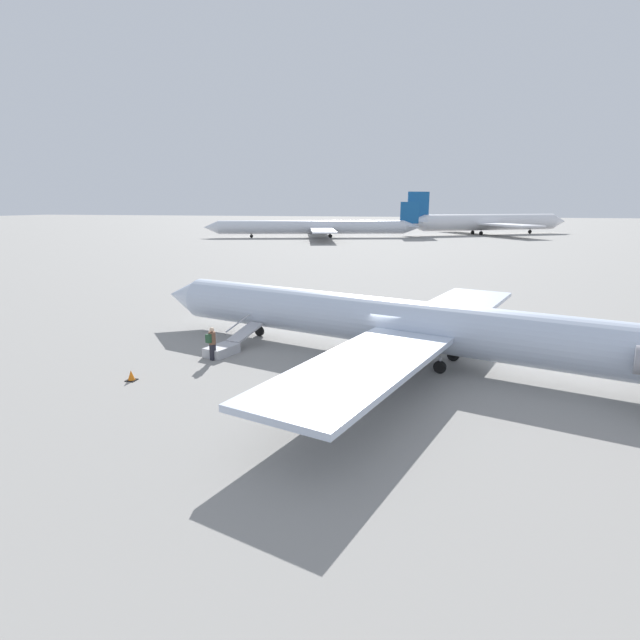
{
  "coord_description": "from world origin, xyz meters",
  "views": [
    {
      "loc": [
        -2.53,
        25.18,
        7.89
      ],
      "look_at": [
        4.17,
        -0.38,
        1.73
      ],
      "focal_mm": 28.0,
      "sensor_mm": 36.0,
      "label": 1
    }
  ],
  "objects_px": {
    "airplane_far_right": "(487,222)",
    "passenger": "(212,341)",
    "boarding_stairs": "(227,346)",
    "airplane_main": "(414,325)",
    "airplane_taxiing_distant": "(315,227)"
  },
  "relations": [
    {
      "from": "airplane_far_right",
      "to": "boarding_stairs",
      "type": "distance_m",
      "value": 118.71
    },
    {
      "from": "airplane_far_right",
      "to": "passenger",
      "type": "distance_m",
      "value": 120.05
    },
    {
      "from": "airplane_taxiing_distant",
      "to": "passenger",
      "type": "relative_size",
      "value": 29.3
    },
    {
      "from": "airplane_main",
      "to": "airplane_far_right",
      "type": "relative_size",
      "value": 0.73
    },
    {
      "from": "airplane_main",
      "to": "passenger",
      "type": "bearing_deg",
      "value": 29.73
    },
    {
      "from": "airplane_far_right",
      "to": "boarding_stairs",
      "type": "bearing_deg",
      "value": -132.25
    },
    {
      "from": "passenger",
      "to": "airplane_main",
      "type": "bearing_deg",
      "value": -60.27
    },
    {
      "from": "airplane_taxiing_distant",
      "to": "airplane_main",
      "type": "bearing_deg",
      "value": 91.31
    },
    {
      "from": "airplane_main",
      "to": "boarding_stairs",
      "type": "relative_size",
      "value": 7.91
    },
    {
      "from": "airplane_main",
      "to": "boarding_stairs",
      "type": "height_order",
      "value": "airplane_main"
    },
    {
      "from": "airplane_main",
      "to": "passenger",
      "type": "xyz_separation_m",
      "value": [
        10.04,
        2.43,
        -0.94
      ]
    },
    {
      "from": "airplane_taxiing_distant",
      "to": "boarding_stairs",
      "type": "relative_size",
      "value": 12.33
    },
    {
      "from": "airplane_far_right",
      "to": "passenger",
      "type": "bearing_deg",
      "value": -132.22
    },
    {
      "from": "airplane_far_right",
      "to": "passenger",
      "type": "relative_size",
      "value": 25.64
    },
    {
      "from": "airplane_far_right",
      "to": "boarding_stairs",
      "type": "height_order",
      "value": "airplane_far_right"
    }
  ]
}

